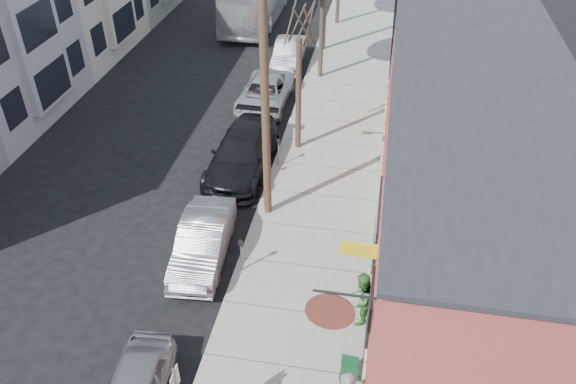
% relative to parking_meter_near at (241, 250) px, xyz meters
% --- Properties ---
extents(ground, '(120.00, 120.00, 0.00)m').
position_rel_parking_meter_near_xyz_m(ground, '(-2.25, -1.47, -0.98)').
color(ground, black).
extents(sidewalk, '(4.50, 58.00, 0.15)m').
position_rel_parking_meter_near_xyz_m(sidewalk, '(2.00, 9.53, -0.91)').
color(sidewalk, '#9F9E93').
rests_on(sidewalk, ground).
extents(cafe_building, '(6.60, 20.20, 6.61)m').
position_rel_parking_meter_near_xyz_m(cafe_building, '(6.74, 3.53, 2.32)').
color(cafe_building, '#B94744').
rests_on(cafe_building, ground).
extents(parking_meter_near, '(0.14, 0.14, 1.24)m').
position_rel_parking_meter_near_xyz_m(parking_meter_near, '(0.00, 0.00, 0.00)').
color(parking_meter_near, slate).
rests_on(parking_meter_near, sidewalk).
extents(parking_meter_far, '(0.14, 0.14, 1.24)m').
position_rel_parking_meter_near_xyz_m(parking_meter_far, '(0.00, 6.31, 0.00)').
color(parking_meter_far, slate).
rests_on(parking_meter_far, sidewalk).
extents(utility_pole_near, '(3.57, 0.28, 10.00)m').
position_rel_parking_meter_near_xyz_m(utility_pole_near, '(0.14, 3.20, 4.43)').
color(utility_pole_near, '#503A28').
rests_on(utility_pole_near, sidewalk).
extents(tree_bare, '(0.24, 0.24, 4.94)m').
position_rel_parking_meter_near_xyz_m(tree_bare, '(0.55, 7.94, 1.64)').
color(tree_bare, '#44392C').
rests_on(tree_bare, sidewalk).
extents(patio_chair_a, '(0.54, 0.54, 0.88)m').
position_rel_parking_meter_near_xyz_m(patio_chair_a, '(3.83, -3.72, -0.39)').
color(patio_chair_a, '#144929').
rests_on(patio_chair_a, sidewalk).
extents(patron_green, '(0.94, 1.06, 1.82)m').
position_rel_parking_meter_near_xyz_m(patron_green, '(3.95, -1.49, 0.08)').
color(patron_green, '#398234').
rests_on(patron_green, sidewalk).
extents(car_1, '(1.87, 4.47, 1.44)m').
position_rel_parking_meter_near_xyz_m(car_1, '(-1.45, 0.49, -0.26)').
color(car_1, '#AFAFB7').
rests_on(car_1, ground).
extents(car_2, '(2.41, 5.63, 1.62)m').
position_rel_parking_meter_near_xyz_m(car_2, '(-1.45, 5.96, -0.17)').
color(car_2, black).
rests_on(car_2, ground).
extents(car_3, '(2.34, 4.92, 1.36)m').
position_rel_parking_meter_near_xyz_m(car_3, '(-1.75, 11.68, -0.30)').
color(car_3, silver).
rests_on(car_3, ground).
extents(car_4, '(1.63, 4.34, 1.42)m').
position_rel_parking_meter_near_xyz_m(car_4, '(-1.45, 16.77, -0.28)').
color(car_4, silver).
rests_on(car_4, ground).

